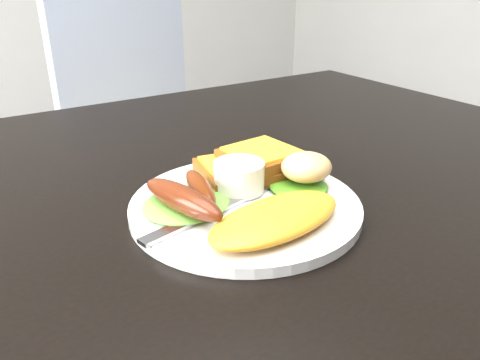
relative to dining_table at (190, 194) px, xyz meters
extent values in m
cube|color=black|center=(0.00, 0.00, 0.00)|extent=(1.20, 0.80, 0.04)
cube|color=tan|center=(0.26, 0.76, -0.28)|extent=(0.53, 0.53, 0.05)
imported|color=navy|center=(-0.03, 0.45, -0.04)|extent=(0.57, 0.45, 1.39)
cylinder|color=white|center=(0.01, -0.10, 0.03)|extent=(0.24, 0.24, 0.01)
ellipsoid|color=#60A036|center=(-0.05, -0.08, 0.04)|extent=(0.11, 0.11, 0.01)
ellipsoid|color=#338E1C|center=(0.08, -0.11, 0.04)|extent=(0.08, 0.08, 0.01)
ellipsoid|color=yellow|center=(0.01, -0.17, 0.04)|extent=(0.16, 0.09, 0.02)
ellipsoid|color=#5B220F|center=(-0.06, -0.10, 0.05)|extent=(0.05, 0.11, 0.03)
ellipsoid|color=#671B04|center=(-0.03, -0.09, 0.05)|extent=(0.04, 0.09, 0.02)
cylinder|color=white|center=(0.02, -0.08, 0.05)|extent=(0.06, 0.06, 0.03)
cube|color=brown|center=(0.04, -0.05, 0.04)|extent=(0.10, 0.10, 0.01)
cube|color=brown|center=(0.07, -0.05, 0.05)|extent=(0.09, 0.09, 0.01)
ellipsoid|color=beige|center=(0.09, -0.11, 0.06)|extent=(0.06, 0.06, 0.03)
cube|color=#ADAFB7|center=(-0.03, -0.11, 0.03)|extent=(0.17, 0.05, 0.00)
camera|label=1|loc=(-0.23, -0.47, 0.25)|focal=35.00mm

